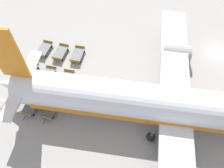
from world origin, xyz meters
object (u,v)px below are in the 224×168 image
Objects in this scene: airplane at (186,108)px; baggage_dolly_row_mid_b_col_a at (78,55)px; baggage_dolly_row_near_col_c at (12,101)px; baggage_dolly_row_near_col_b at (30,72)px; baggage_dolly_row_near_col_a at (44,49)px; baggage_dolly_row_mid_a_col_c at (32,105)px; baggage_dolly_row_mid_a_col_b at (48,76)px; baggage_dolly_row_mid_b_col_c at (51,108)px; baggage_dolly_row_mid_b_col_b at (66,80)px; baggage_dolly_row_mid_a_col_a at (61,52)px.

airplane reaches higher than baggage_dolly_row_mid_b_col_a.
baggage_dolly_row_near_col_b is at bearing 170.19° from baggage_dolly_row_near_col_c.
baggage_dolly_row_mid_a_col_c is at bearing 6.03° from baggage_dolly_row_near_col_a.
baggage_dolly_row_near_col_c is (9.21, -1.63, 0.00)m from baggage_dolly_row_near_col_a.
baggage_dolly_row_near_col_c is 1.00× the size of baggage_dolly_row_mid_b_col_a.
baggage_dolly_row_near_col_c is (-0.50, -21.00, -2.45)m from airplane.
baggage_dolly_row_mid_a_col_b is (-4.81, -17.55, -2.45)m from airplane.
baggage_dolly_row_near_col_b is 1.00× the size of baggage_dolly_row_mid_a_col_c.
baggage_dolly_row_mid_a_col_c is 1.00× the size of baggage_dolly_row_mid_b_col_c.
baggage_dolly_row_mid_b_col_b is at bearing 40.16° from baggage_dolly_row_near_col_a.
baggage_dolly_row_mid_b_col_c is at bearing -89.66° from airplane.
baggage_dolly_row_mid_a_col_b is at bearing -161.06° from baggage_dolly_row_mid_b_col_c.
baggage_dolly_row_near_col_c is at bearing -10.01° from baggage_dolly_row_near_col_a.
baggage_dolly_row_mid_b_col_b is (4.87, 1.89, 0.00)m from baggage_dolly_row_mid_a_col_a.
baggage_dolly_row_near_col_b and baggage_dolly_row_mid_b_col_a have the same top height.
baggage_dolly_row_mid_b_col_a is at bearing 85.01° from baggage_dolly_row_mid_a_col_a.
baggage_dolly_row_mid_a_col_c is (5.17, 1.82, 0.00)m from baggage_dolly_row_near_col_b.
baggage_dolly_row_mid_b_col_a is (0.69, 5.20, 0.00)m from baggage_dolly_row_near_col_a.
baggage_dolly_row_mid_b_col_b and baggage_dolly_row_mid_b_col_c have the same top height.
baggage_dolly_row_mid_b_col_b is at bearing 140.96° from baggage_dolly_row_mid_a_col_c.
baggage_dolly_row_near_col_c is 1.00× the size of baggage_dolly_row_mid_a_col_c.
baggage_dolly_row_mid_a_col_b is 1.00× the size of baggage_dolly_row_mid_b_col_a.
baggage_dolly_row_mid_b_col_a is at bearing 154.88° from baggage_dolly_row_mid_a_col_c.
baggage_dolly_row_mid_a_col_c is (-0.09, -18.36, -2.45)m from airplane.
airplane is at bearing 63.37° from baggage_dolly_row_near_col_a.
baggage_dolly_row_mid_a_col_c and baggage_dolly_row_mid_b_col_a have the same top height.
airplane is 16.98m from baggage_dolly_row_mid_b_col_a.
baggage_dolly_row_mid_b_col_b is (0.42, 2.67, 0.00)m from baggage_dolly_row_mid_a_col_b.
baggage_dolly_row_mid_a_col_c is 1.01× the size of baggage_dolly_row_mid_b_col_a.
baggage_dolly_row_mid_a_col_a and baggage_dolly_row_mid_b_col_c have the same top height.
baggage_dolly_row_near_col_c is 5.52m from baggage_dolly_row_mid_a_col_b.
baggage_dolly_row_mid_b_col_a is (-3.76, 6.01, 0.00)m from baggage_dolly_row_near_col_b.
airplane is at bearing 75.37° from baggage_dolly_row_near_col_b.
baggage_dolly_row_mid_b_col_c is (0.09, -15.87, -2.45)m from airplane.
baggage_dolly_row_near_col_a is at bearing -173.97° from baggage_dolly_row_mid_a_col_c.
baggage_dolly_row_near_col_a is at bearing -160.33° from baggage_dolly_row_mid_b_col_c.
baggage_dolly_row_mid_a_col_c is (9.16, -1.59, 0.00)m from baggage_dolly_row_mid_a_col_a.
baggage_dolly_row_mid_a_col_b is at bearing -105.32° from airplane.
airplane is 15.70m from baggage_dolly_row_mid_b_col_b.
baggage_dolly_row_mid_b_col_c is at bearing 19.67° from baggage_dolly_row_near_col_a.
baggage_dolly_row_mid_a_col_a is 1.00× the size of baggage_dolly_row_mid_b_col_b.
baggage_dolly_row_near_col_b is at bearing -40.53° from baggage_dolly_row_mid_a_col_a.
baggage_dolly_row_mid_a_col_c is (4.71, -0.81, 0.00)m from baggage_dolly_row_mid_a_col_b.
baggage_dolly_row_near_col_c and baggage_dolly_row_mid_a_col_b have the same top height.
baggage_dolly_row_near_col_b is 5.48m from baggage_dolly_row_mid_a_col_c.
baggage_dolly_row_mid_a_col_c is at bearing -25.12° from baggage_dolly_row_mid_b_col_a.
baggage_dolly_row_near_col_a and baggage_dolly_row_near_col_c have the same top height.
baggage_dolly_row_near_col_c is at bearing -96.64° from baggage_dolly_row_mid_b_col_c.
baggage_dolly_row_mid_a_col_b is at bearing -38.67° from baggage_dolly_row_mid_b_col_a.
baggage_dolly_row_mid_b_col_c is at bearing 83.36° from baggage_dolly_row_near_col_c.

